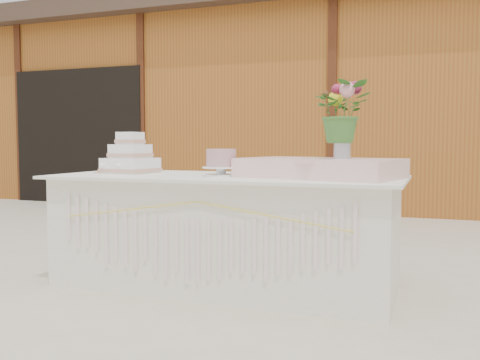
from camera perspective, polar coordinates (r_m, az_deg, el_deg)
name	(u,v)px	position (r m, az deg, el deg)	size (l,w,h in m)	color
ground	(225,286)	(3.79, -1.59, -11.22)	(80.00, 80.00, 0.00)	beige
barn	(353,103)	(9.52, 11.92, 8.02)	(12.60, 4.60, 3.30)	#95591F
cake_table	(225,231)	(3.71, -1.63, -5.45)	(2.40, 1.00, 0.77)	white
wedding_cake	(130,159)	(4.08, -11.61, 2.20)	(0.38, 0.38, 0.30)	white
pink_cake_stand	(221,161)	(3.59, -2.02, 2.04)	(0.25, 0.25, 0.18)	white
satin_runner	(319,168)	(3.49, 8.47, 1.28)	(0.99, 0.57, 0.13)	#FFD8CD
flower_vase	(342,147)	(3.45, 10.85, 3.49)	(0.11, 0.11, 0.15)	silver
bouquet	(343,104)	(3.46, 10.91, 7.93)	(0.35, 0.30, 0.39)	#3C702D
loose_flowers	(111,171)	(4.17, -13.62, 0.90)	(0.13, 0.33, 0.02)	pink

